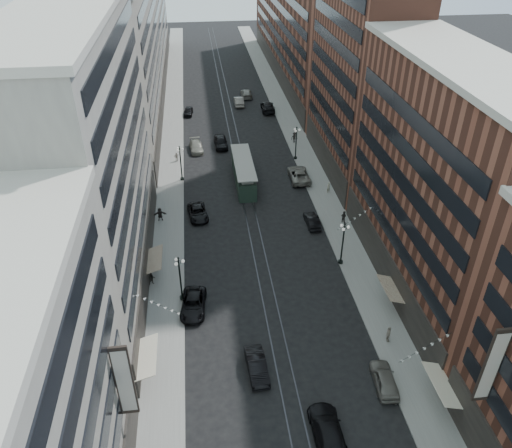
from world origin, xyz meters
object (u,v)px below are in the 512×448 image
car_10 (312,221)px  lamppost_sw_far (180,277)px  car_extra_0 (246,93)px  pedestrian_4 (388,334)px  car_7 (198,212)px  lamppost_se_far (343,242)px  pedestrian_7 (344,217)px  pedestrian_2 (152,279)px  car_11 (299,174)px  car_13 (221,142)px  car_9 (188,111)px  car_8 (196,147)px  pedestrian_5 (160,214)px  lamppost_sw_mid (181,162)px  pedestrian_9 (294,137)px  car_5 (257,366)px  car_12 (268,107)px  car_4 (385,379)px  car_2 (193,304)px  car_6 (328,431)px  pedestrian_8 (328,187)px  pedestrian_6 (177,157)px  lamppost_se_mid (296,142)px  streetcar (244,173)px  car_14 (239,101)px

car_10 → lamppost_sw_far: bearing=35.2°
lamppost_sw_far → car_extra_0: (13.70, 63.25, -2.30)m
pedestrian_4 → car_7: pedestrian_4 is taller
lamppost_se_far → pedestrian_7: 9.18m
pedestrian_2 → car_11: 30.58m
car_13 → pedestrian_7: pedestrian_7 is taller
car_9 → pedestrian_7: (19.84, -41.79, 0.29)m
car_11 → car_extra_0: car_11 is taller
car_8 → pedestrian_5: bearing=-108.6°
car_7 → car_13: bearing=71.0°
lamppost_sw_mid → pedestrian_9: (19.41, 11.40, -2.02)m
car_5 → car_8: (-4.28, 47.98, -0.03)m
pedestrian_2 → car_12: (20.34, 51.56, -0.02)m
car_4 → car_12: (-0.56, 67.77, 0.12)m
lamppost_sw_far → car_2: lamppost_sw_far is taller
car_6 → car_9: (-10.17, 72.12, -0.15)m
pedestrian_2 → pedestrian_9: (22.71, 35.58, 0.16)m
pedestrian_8 → pedestrian_9: size_ratio=0.92×
car_7 → car_10: car_7 is taller
car_10 → car_13: bearing=-69.9°
car_10 → pedestrian_6: bearing=-51.3°
car_12 → pedestrian_7: (4.03, -41.86, 0.08)m
pedestrian_7 → lamppost_se_mid: bearing=-36.4°
lamppost_sw_mid → pedestrian_8: size_ratio=3.27×
car_8 → car_extra_0: bearing=61.6°
car_10 → car_extra_0: bearing=-87.9°
pedestrian_9 → pedestrian_4: bearing=-100.1°
streetcar → car_8: streetcar is taller
car_8 → car_13: size_ratio=0.97×
car_11 → car_extra_0: bearing=-83.6°
car_8 → pedestrian_6: pedestrian_6 is taller
pedestrian_4 → car_7: bearing=47.4°
pedestrian_5 → pedestrian_8: 24.28m
lamppost_sw_far → pedestrian_4: bearing=-23.5°
pedestrian_5 → streetcar: bearing=32.9°
lamppost_se_far → pedestrian_9: bearing=88.3°
lamppost_sw_far → car_4: lamppost_sw_far is taller
car_11 → car_2: bearing=59.0°
car_10 → pedestrian_2: bearing=24.3°
pedestrian_7 → car_extra_0: pedestrian_7 is taller
lamppost_sw_mid → car_14: (11.63, 31.38, -2.24)m
streetcar → pedestrian_8: (11.80, -4.89, -0.60)m
car_10 → pedestrian_9: bearing=-97.1°
pedestrian_6 → pedestrian_2: bearing=70.8°
lamppost_se_mid → car_extra_0: lamppost_se_mid is taller
car_7 → car_14: 43.10m
pedestrian_4 → car_14: size_ratio=0.34×
car_14 → car_10: bearing=97.0°
car_5 → lamppost_sw_far: bearing=118.5°
car_8 → pedestrian_8: size_ratio=3.02×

